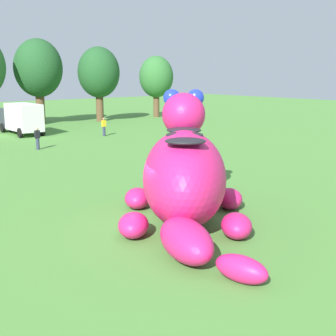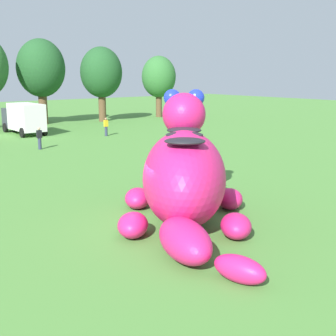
% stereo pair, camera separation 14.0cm
% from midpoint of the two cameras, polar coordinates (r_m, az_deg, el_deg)
% --- Properties ---
extents(ground_plane, '(160.00, 160.00, 0.00)m').
position_cam_midpoint_polar(ground_plane, '(17.49, -1.96, -7.26)').
color(ground_plane, '#4C8438').
extents(giant_inflatable_creature, '(7.14, 9.43, 5.08)m').
position_cam_midpoint_polar(giant_inflatable_creature, '(17.39, 1.91, -1.00)').
color(giant_inflatable_creature, '#E01E6B').
rests_on(giant_inflatable_creature, ground).
extents(box_truck, '(2.41, 6.43, 2.95)m').
position_cam_midpoint_polar(box_truck, '(45.35, -18.27, 6.12)').
color(box_truck, '#333842').
rests_on(box_truck, ground).
extents(tree_centre_right, '(5.39, 5.39, 9.56)m').
position_cam_midpoint_polar(tree_centre_right, '(53.44, -16.27, 12.04)').
color(tree_centre_right, brown).
rests_on(tree_centre_right, ground).
extents(tree_mid_right, '(4.99, 4.99, 8.87)m').
position_cam_midpoint_polar(tree_mid_right, '(55.26, -8.88, 11.88)').
color(tree_mid_right, brown).
rests_on(tree_mid_right, ground).
extents(tree_right, '(4.51, 4.51, 8.01)m').
position_cam_midpoint_polar(tree_right, '(60.40, -1.58, 11.48)').
color(tree_right, brown).
rests_on(tree_right, ground).
extents(spectator_near_inflatable, '(0.38, 0.26, 1.71)m').
position_cam_midpoint_polar(spectator_near_inflatable, '(35.82, -16.39, 3.62)').
color(spectator_near_inflatable, '#2D334C').
rests_on(spectator_near_inflatable, ground).
extents(spectator_by_cars, '(0.38, 0.26, 1.71)m').
position_cam_midpoint_polar(spectator_by_cars, '(42.32, -8.25, 5.20)').
color(spectator_by_cars, '#2D334C').
rests_on(spectator_by_cars, ground).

